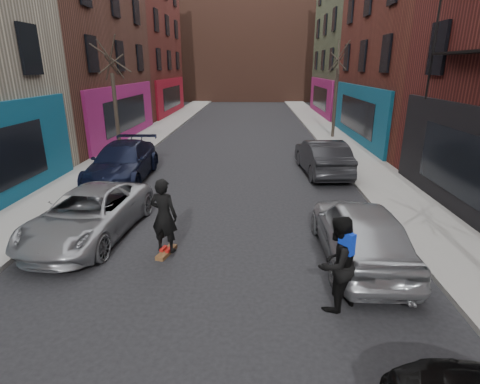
# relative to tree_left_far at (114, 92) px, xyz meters

# --- Properties ---
(sidewalk_left) EXTENTS (2.50, 84.00, 0.13)m
(sidewalk_left) POSITION_rel_tree_left_far_xyz_m (-0.05, 12.00, -3.31)
(sidewalk_left) COLOR gray
(sidewalk_left) RESTS_ON ground
(sidewalk_right) EXTENTS (2.50, 84.00, 0.13)m
(sidewalk_right) POSITION_rel_tree_left_far_xyz_m (12.45, 12.00, -3.31)
(sidewalk_right) COLOR gray
(sidewalk_right) RESTS_ON ground
(building_far) EXTENTS (40.00, 10.00, 14.00)m
(building_far) POSITION_rel_tree_left_far_xyz_m (6.20, 38.00, 3.62)
(building_far) COLOR #47281E
(building_far) RESTS_ON ground
(tree_left_far) EXTENTS (2.00, 2.00, 6.50)m
(tree_left_far) POSITION_rel_tree_left_far_xyz_m (0.00, 0.00, 0.00)
(tree_left_far) COLOR black
(tree_left_far) RESTS_ON sidewalk_left
(tree_right_far) EXTENTS (2.00, 2.00, 6.80)m
(tree_right_far) POSITION_rel_tree_left_far_xyz_m (12.40, 6.00, 0.15)
(tree_right_far) COLOR black
(tree_right_far) RESTS_ON sidewalk_right
(parked_left_far) EXTENTS (2.63, 5.00, 1.34)m
(parked_left_far) POSITION_rel_tree_left_far_xyz_m (2.52, -9.73, -2.71)
(parked_left_far) COLOR gray
(parked_left_far) RESTS_ON ground
(parked_left_end) EXTENTS (2.39, 5.45, 1.56)m
(parked_left_end) POSITION_rel_tree_left_far_xyz_m (1.60, -4.19, -2.60)
(parked_left_end) COLOR black
(parked_left_end) RESTS_ON ground
(parked_right_far) EXTENTS (1.85, 4.58, 1.56)m
(parked_right_far) POSITION_rel_tree_left_far_xyz_m (9.74, -10.82, -2.60)
(parked_right_far) COLOR #94979C
(parked_right_far) RESTS_ON ground
(parked_right_end) EXTENTS (2.00, 4.82, 1.55)m
(parked_right_end) POSITION_rel_tree_left_far_xyz_m (10.17, -2.84, -2.61)
(parked_right_end) COLOR black
(parked_right_end) RESTS_ON ground
(skateboard) EXTENTS (0.42, 0.83, 0.10)m
(skateboard) POSITION_rel_tree_left_far_xyz_m (4.89, -10.72, -3.33)
(skateboard) COLOR brown
(skateboard) RESTS_ON ground
(skateboarder) EXTENTS (0.80, 0.63, 1.93)m
(skateboarder) POSITION_rel_tree_left_far_xyz_m (4.89, -10.72, -2.31)
(skateboarder) COLOR black
(skateboarder) RESTS_ON skateboard
(pedestrian) EXTENTS (1.20, 1.16, 1.95)m
(pedestrian) POSITION_rel_tree_left_far_xyz_m (8.75, -12.82, -2.40)
(pedestrian) COLOR black
(pedestrian) RESTS_ON ground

